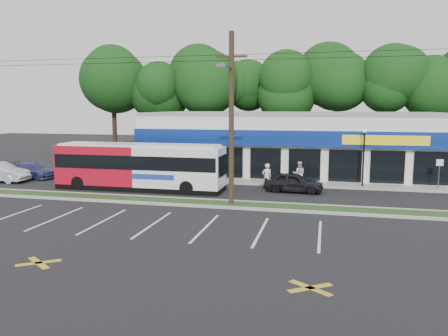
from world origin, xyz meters
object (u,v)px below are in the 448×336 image
lamp_post (364,151)px  pedestrian_b (299,174)px  utility_pole (228,113)px  car_dark (294,182)px  car_silver (0,172)px  metrobus (140,165)px  pedestrian_a (267,177)px  car_blue (31,171)px  sign_post (439,169)px

lamp_post → pedestrian_b: 4.86m
pedestrian_b → utility_pole: bearing=58.2°
car_dark → car_silver: bearing=97.1°
utility_pole → car_silver: size_ratio=10.96×
utility_pole → metrobus: utility_pole is taller
pedestrian_a → pedestrian_b: 3.23m
utility_pole → car_blue: size_ratio=11.51×
lamp_post → pedestrian_a: 7.34m
lamp_post → utility_pole: bearing=-136.1°
car_blue → pedestrian_b: pedestrian_b is taller
car_silver → car_dark: bearing=-88.2°
utility_pole → lamp_post: bearing=43.9°
car_blue → utility_pole: bearing=-99.5°
car_silver → car_blue: (1.20, 2.08, -0.12)m
car_silver → pedestrian_b: 23.00m
pedestrian_b → sign_post: bearing=174.4°
lamp_post → pedestrian_b: size_ratio=2.34×
utility_pole → lamp_post: utility_pole is taller
sign_post → pedestrian_a: (-11.56, -2.57, -0.60)m
pedestrian_a → pedestrian_b: bearing=-159.4°
lamp_post → sign_post: bearing=-2.6°
car_silver → metrobus: bearing=-92.8°
pedestrian_a → car_silver: bearing=-27.1°
metrobus → car_blue: size_ratio=2.76×
metrobus → car_silver: size_ratio=2.63×
metrobus → car_dark: metrobus is taller
car_dark → car_silver: size_ratio=0.87×
lamp_post → car_silver: (-27.23, -3.88, -1.92)m
lamp_post → pedestrian_a: lamp_post is taller
sign_post → car_dark: (-9.71, -2.61, -0.88)m
utility_pole → car_blue: bearing=161.2°
sign_post → pedestrian_a: 11.86m
utility_pole → car_silver: (-19.06, 3.99, -4.66)m
car_dark → car_silver: (-22.52, -1.04, 0.07)m
sign_post → pedestrian_b: bearing=-179.6°
metrobus → pedestrian_a: 8.94m
car_blue → car_dark: bearing=-83.5°
pedestrian_a → sign_post: bearing=162.5°
metrobus → car_dark: size_ratio=3.01×
utility_pole → sign_post: size_ratio=22.47×
metrobus → car_blue: 11.03m
car_dark → pedestrian_b: 2.55m
car_blue → pedestrian_a: size_ratio=2.26×
car_silver → pedestrian_a: size_ratio=2.38×
utility_pole → pedestrian_b: size_ratio=27.50×
lamp_post → car_blue: size_ratio=0.98×
car_dark → pedestrian_b: size_ratio=2.19×
car_dark → pedestrian_b: pedestrian_b is taller
utility_pole → car_silver: bearing=168.2°
utility_pole → metrobus: size_ratio=4.16×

